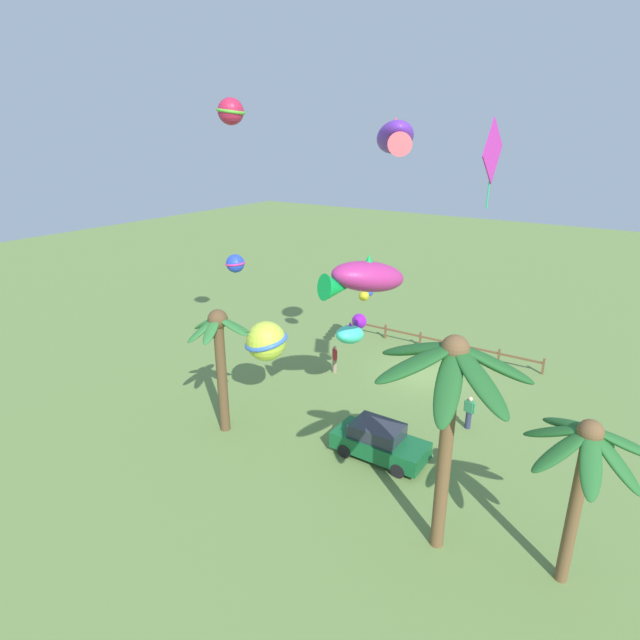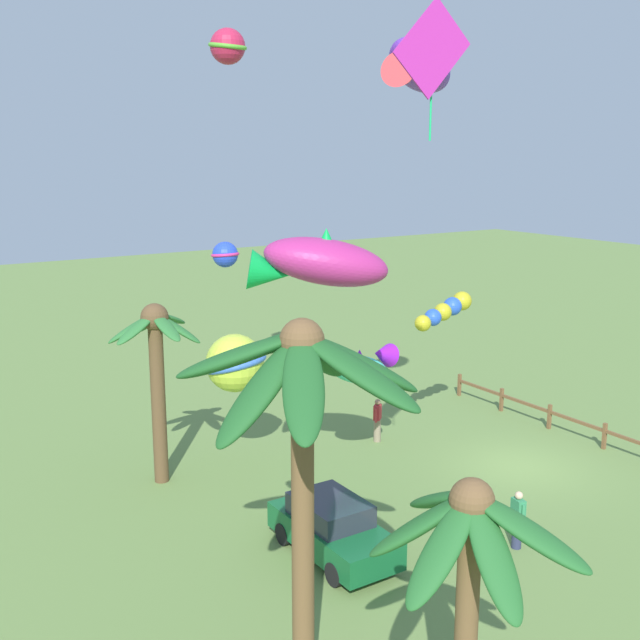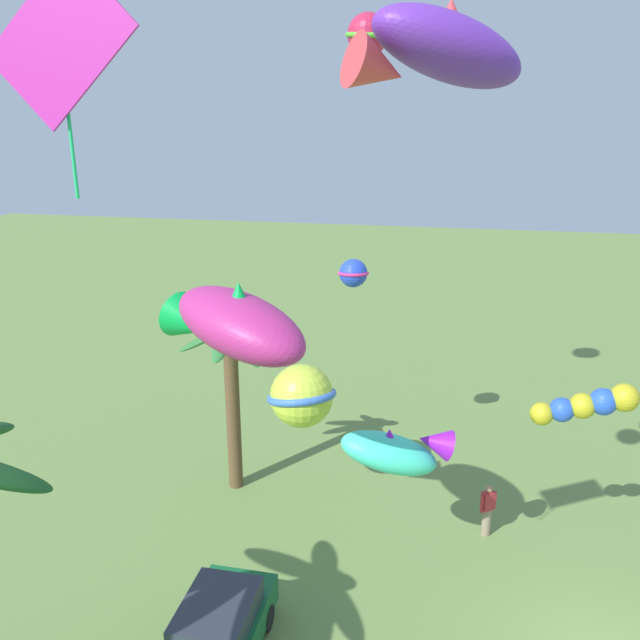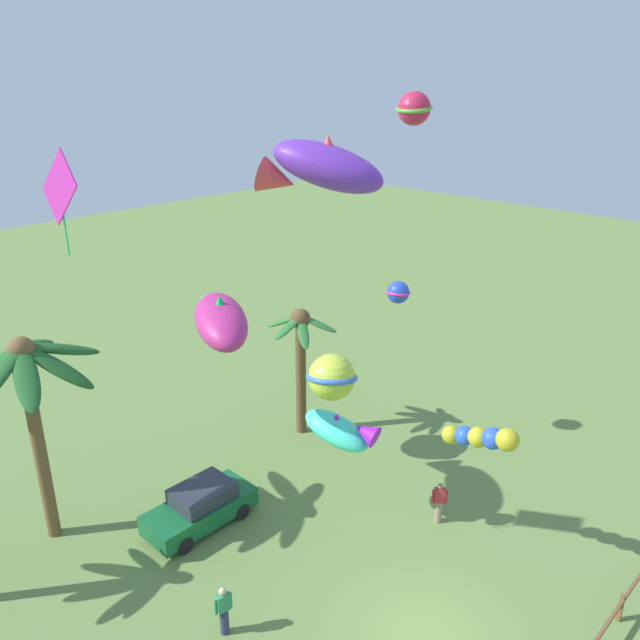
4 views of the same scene
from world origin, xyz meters
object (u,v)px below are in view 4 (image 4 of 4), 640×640
object	(u,v)px
kite_fish_0	(341,430)
palm_tree_1	(300,345)
palm_tree_0	(28,382)
parked_car_0	(201,506)
kite_fish_4	(321,168)
kite_ball_2	(398,292)
kite_ball_7	(332,377)
kite_fish_1	(220,319)
kite_tube_3	(482,438)
spectator_0	(439,502)
kite_diamond_6	(60,189)
kite_ball_5	(414,108)
spectator_1	(224,610)

from	to	relation	value
kite_fish_0	palm_tree_1	bearing A→B (deg)	57.70
palm_tree_0	parked_car_0	bearing A→B (deg)	-40.31
parked_car_0	kite_fish_4	bearing A→B (deg)	-65.30
kite_ball_2	kite_ball_7	distance (m)	4.23
palm_tree_0	kite_fish_1	bearing A→B (deg)	-35.53
parked_car_0	kite_fish_0	bearing A→B (deg)	-44.98
parked_car_0	kite_tube_3	distance (m)	10.03
palm_tree_0	kite_fish_4	xyz separation A→B (m)	(5.66, -7.25, 6.70)
kite_tube_3	kite_fish_4	xyz separation A→B (m)	(-2.82, 3.87, 7.70)
spectator_0	kite_fish_0	world-z (taller)	kite_fish_0
kite_fish_1	kite_fish_4	world-z (taller)	kite_fish_4
parked_car_0	kite_fish_0	xyz separation A→B (m)	(3.42, -3.42, 3.00)
kite_fish_0	kite_diamond_6	bearing A→B (deg)	153.34
palm_tree_1	kite_diamond_6	xyz separation A→B (m)	(-10.17, -1.98, 8.01)
kite_ball_5	kite_fish_4	bearing A→B (deg)	-162.38
kite_fish_1	kite_ball_5	world-z (taller)	kite_ball_5
palm_tree_0	kite_ball_5	xyz separation A→B (m)	(12.72, -5.01, 7.83)
palm_tree_1	kite_ball_5	size ratio (longest dim) A/B	3.68
kite_ball_7	palm_tree_0	bearing A→B (deg)	159.98
palm_tree_0	kite_fish_0	distance (m)	10.05
palm_tree_1	parked_car_0	size ratio (longest dim) A/B	1.48
spectator_0	palm_tree_1	bearing A→B (deg)	83.15
kite_fish_1	kite_ball_7	world-z (taller)	kite_fish_1
palm_tree_0	spectator_0	bearing A→B (deg)	-43.31
spectator_1	kite_ball_7	bearing A→B (deg)	24.31
parked_car_0	kite_fish_1	bearing A→B (deg)	-13.99
palm_tree_1	spectator_0	bearing A→B (deg)	-96.85
parked_car_0	kite_tube_3	xyz separation A→B (m)	(4.67, -7.89, 4.07)
kite_fish_1	kite_ball_2	bearing A→B (deg)	-8.76
spectator_1	kite_fish_0	bearing A→B (deg)	8.53
parked_car_0	kite_ball_2	size ratio (longest dim) A/B	3.32
parked_car_0	spectator_1	size ratio (longest dim) A/B	2.45
palm_tree_1	kite_ball_2	distance (m)	4.80
palm_tree_0	kite_ball_2	distance (m)	13.57
palm_tree_1	kite_fish_4	bearing A→B (deg)	-129.81
kite_fish_0	kite_diamond_6	size ratio (longest dim) A/B	1.10
palm_tree_0	palm_tree_1	size ratio (longest dim) A/B	1.28
kite_diamond_6	kite_ball_7	bearing A→B (deg)	-2.37
palm_tree_1	kite_fish_4	world-z (taller)	kite_fish_4
kite_tube_3	kite_fish_1	bearing A→B (deg)	115.11
kite_diamond_6	kite_ball_2	bearing A→B (deg)	-6.76
kite_ball_5	kite_fish_1	bearing A→B (deg)	169.14
palm_tree_1	kite_fish_4	size ratio (longest dim) A/B	1.57
spectator_1	kite_tube_3	bearing A→B (deg)	-27.18
kite_ball_2	kite_diamond_6	xyz separation A→B (m)	(-12.22, 1.45, 5.36)
palm_tree_1	palm_tree_0	bearing A→B (deg)	173.17
spectator_0	spectator_1	size ratio (longest dim) A/B	1.00
palm_tree_0	kite_fish_4	bearing A→B (deg)	-52.02
kite_fish_0	kite_tube_3	distance (m)	4.76
kite_diamond_6	kite_ball_7	distance (m)	12.78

